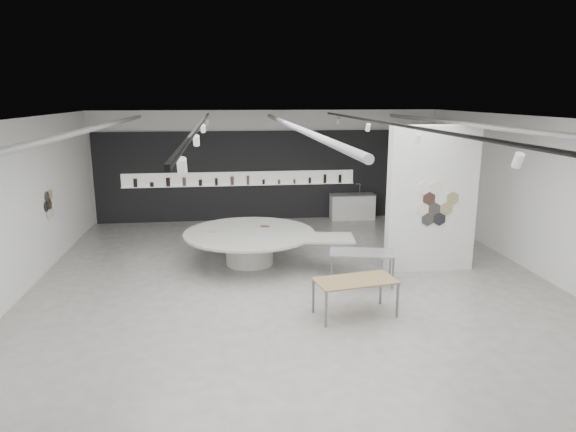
{
  "coord_description": "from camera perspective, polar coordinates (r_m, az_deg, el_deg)",
  "views": [
    {
      "loc": [
        -1.53,
        -10.8,
        4.28
      ],
      "look_at": [
        -0.03,
        1.2,
        1.44
      ],
      "focal_mm": 32.0,
      "sensor_mm": 36.0,
      "label": 1
    }
  ],
  "objects": [
    {
      "name": "room",
      "position": [
        11.11,
        0.44,
        1.78
      ],
      "size": [
        12.02,
        14.02,
        3.82
      ],
      "color": "#A09D97",
      "rests_on": "ground"
    },
    {
      "name": "back_wall_display",
      "position": [
        18.0,
        -2.44,
        4.48
      ],
      "size": [
        11.8,
        0.27,
        3.1
      ],
      "color": "black",
      "rests_on": "ground"
    },
    {
      "name": "partition_column",
      "position": [
        13.06,
        15.68,
        1.79
      ],
      "size": [
        2.2,
        0.38,
        3.6
      ],
      "color": "white",
      "rests_on": "ground"
    },
    {
      "name": "display_island",
      "position": [
        13.31,
        -4.0,
        -3.03
      ],
      "size": [
        4.5,
        3.79,
        0.87
      ],
      "rotation": [
        0.0,
        0.0,
        -0.13
      ],
      "color": "white",
      "rests_on": "ground"
    },
    {
      "name": "sample_table_wood",
      "position": [
        10.29,
        7.5,
        -7.33
      ],
      "size": [
        1.69,
        1.05,
        0.74
      ],
      "rotation": [
        0.0,
        0.0,
        0.17
      ],
      "color": "#94734C",
      "rests_on": "ground"
    },
    {
      "name": "sample_table_stone",
      "position": [
        12.03,
        8.19,
        -4.27
      ],
      "size": [
        1.6,
        1.04,
        0.76
      ],
      "rotation": [
        0.0,
        0.0,
        -0.22
      ],
      "color": "gray",
      "rests_on": "ground"
    },
    {
      "name": "kitchen_counter",
      "position": [
        18.31,
        7.15,
        1.05
      ],
      "size": [
        1.58,
        0.63,
        1.24
      ],
      "rotation": [
        0.0,
        0.0,
        -0.01
      ],
      "color": "white",
      "rests_on": "ground"
    }
  ]
}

